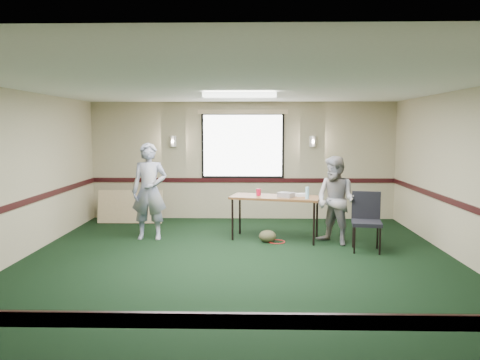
{
  "coord_description": "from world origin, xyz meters",
  "views": [
    {
      "loc": [
        0.19,
        -6.78,
        2.09
      ],
      "look_at": [
        0.0,
        1.3,
        1.2
      ],
      "focal_mm": 35.0,
      "sensor_mm": 36.0,
      "label": 1
    }
  ],
  "objects_px": {
    "projector": "(286,195)",
    "conference_chair": "(366,216)",
    "person_right": "(336,200)",
    "person_left": "(149,191)",
    "folding_table": "(275,199)"
  },
  "relations": [
    {
      "from": "projector",
      "to": "conference_chair",
      "type": "height_order",
      "value": "conference_chair"
    },
    {
      "from": "conference_chair",
      "to": "person_right",
      "type": "height_order",
      "value": "person_right"
    },
    {
      "from": "person_left",
      "to": "person_right",
      "type": "xyz_separation_m",
      "value": [
        3.45,
        -0.33,
        -0.11
      ]
    },
    {
      "from": "folding_table",
      "to": "person_left",
      "type": "height_order",
      "value": "person_left"
    },
    {
      "from": "folding_table",
      "to": "person_left",
      "type": "distance_m",
      "value": 2.38
    },
    {
      "from": "folding_table",
      "to": "projector",
      "type": "height_order",
      "value": "projector"
    },
    {
      "from": "folding_table",
      "to": "person_right",
      "type": "xyz_separation_m",
      "value": [
        1.07,
        -0.32,
        0.03
      ]
    },
    {
      "from": "conference_chair",
      "to": "person_right",
      "type": "distance_m",
      "value": 0.64
    },
    {
      "from": "person_left",
      "to": "projector",
      "type": "bearing_deg",
      "value": -2.86
    },
    {
      "from": "conference_chair",
      "to": "person_left",
      "type": "xyz_separation_m",
      "value": [
        -3.91,
        0.72,
        0.33
      ]
    },
    {
      "from": "person_right",
      "to": "person_left",
      "type": "bearing_deg",
      "value": -139.77
    },
    {
      "from": "person_left",
      "to": "person_right",
      "type": "height_order",
      "value": "person_left"
    },
    {
      "from": "folding_table",
      "to": "person_left",
      "type": "relative_size",
      "value": 0.96
    },
    {
      "from": "projector",
      "to": "conference_chair",
      "type": "xyz_separation_m",
      "value": [
        1.34,
        -0.61,
        -0.28
      ]
    },
    {
      "from": "folding_table",
      "to": "person_left",
      "type": "xyz_separation_m",
      "value": [
        -2.37,
        0.01,
        0.15
      ]
    }
  ]
}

